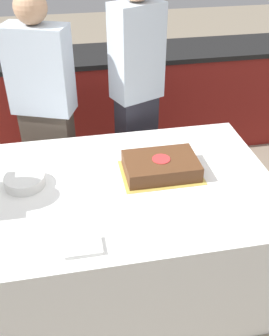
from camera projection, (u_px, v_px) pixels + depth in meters
ground_plane at (110, 278)px, 2.53m from camera, size 14.00×14.00×0.00m
back_counter at (84, 104)px, 3.58m from camera, size 4.40×0.58×0.92m
dining_table at (107, 236)px, 2.32m from camera, size 1.86×1.11×0.74m
cake at (161, 166)px, 2.19m from camera, size 0.44×0.31×0.09m
plate_stack at (25, 181)px, 2.10m from camera, size 0.21×0.21×0.06m
side_plate_near_cake at (144, 148)px, 2.43m from camera, size 0.18×0.18×0.00m
utensil_pile at (83, 247)px, 1.73m from camera, size 0.17×0.11×0.02m
person_cutting_cake at (137, 93)px, 2.68m from camera, size 0.37×0.31×1.72m
person_standing_back at (45, 113)px, 2.64m from camera, size 0.44×0.33×1.60m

